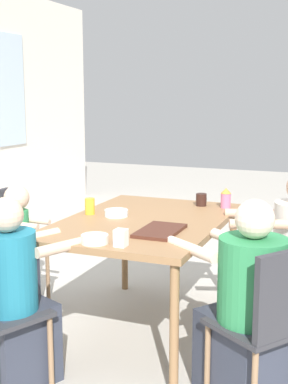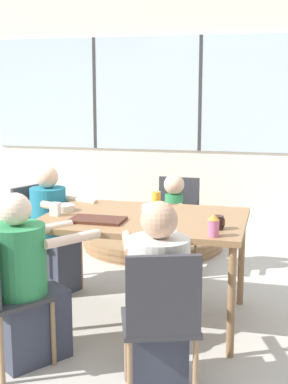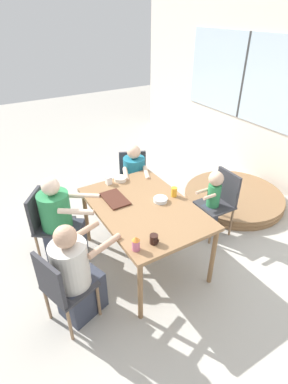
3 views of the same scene
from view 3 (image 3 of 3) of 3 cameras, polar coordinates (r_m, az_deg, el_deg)
name	(u,v)px [view 3 (image 3 of 3)]	position (r m, az deg, el deg)	size (l,w,h in m)	color
ground_plane	(144,258)	(3.72, 0.00, -12.53)	(16.00, 16.00, 0.00)	#B2ADA3
dining_table	(144,211)	(3.27, 0.00, -3.64)	(1.45, 0.98, 0.77)	olive
chair_for_woman_green_shirt	(60,286)	(2.85, -15.64, -16.80)	(0.51, 0.51, 0.87)	#333338
chair_for_man_blue_shirt	(133,176)	(4.33, -2.04, 2.98)	(0.52, 0.52, 0.87)	#333338
chair_for_man_teal_shirt	(46,220)	(3.63, -18.21, -5.08)	(0.56, 0.56, 0.87)	#333338
chair_for_toddler	(221,198)	(3.96, 14.44, -1.08)	(0.41, 0.41, 0.87)	#333338
person_woman_green_shirt	(76,277)	(2.93, -12.79, -15.50)	(0.51, 0.67, 1.09)	#333847
person_man_blue_shirt	(135,185)	(4.20, -1.79, 1.36)	(0.61, 0.48, 1.05)	#333847
person_man_teal_shirt	(61,224)	(3.60, -15.54, -5.87)	(0.64, 0.71, 1.07)	#333847
person_toddler	(212,203)	(3.89, 12.74, -2.14)	(0.19, 0.32, 0.93)	#333847
food_tray_dark	(115,199)	(3.35, -5.57, -1.30)	(0.37, 0.22, 0.02)	#472319
coffee_mug	(154,239)	(2.74, 1.91, -8.98)	(0.08, 0.08, 0.09)	black
sippy_cup	(136,243)	(2.65, -1.55, -9.73)	(0.07, 0.07, 0.14)	#CC668C
juice_glass	(174,192)	(3.38, 5.79, -0.02)	(0.07, 0.07, 0.11)	gold
milk_carton_small	(109,180)	(3.64, -6.77, 2.21)	(0.06, 0.06, 0.09)	silver
bowl_white_shallow	(120,179)	(3.70, -4.52, 2.50)	(0.15, 0.15, 0.05)	silver
bowl_cereal	(160,200)	(3.30, 3.15, -1.47)	(0.16, 0.16, 0.04)	silver
folded_table_stack	(233,197)	(4.87, 16.63, -0.95)	(1.51, 1.51, 0.15)	olive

